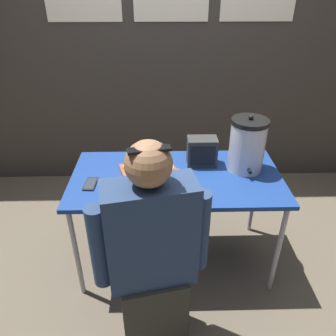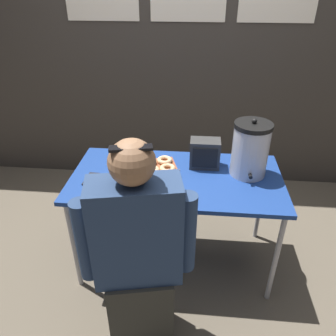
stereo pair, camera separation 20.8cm
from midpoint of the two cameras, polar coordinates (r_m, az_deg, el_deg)
The scene contains 8 objects.
ground_plane at distance 2.57m, azimuth -1.15°, elevation -15.30°, with size 12.00×12.00×0.00m, color brown.
back_wall at distance 3.07m, azimuth -1.57°, elevation 19.92°, with size 6.00×0.11×2.54m.
folding_table at distance 2.14m, azimuth -1.33°, elevation -2.60°, with size 1.36×0.69×0.73m.
donut_box at distance 2.16m, azimuth -6.13°, elevation -0.17°, with size 0.41×0.33×0.05m.
coffee_urn at distance 2.14m, azimuth 10.94°, elevation 3.89°, with size 0.23×0.27×0.38m.
cell_phone at distance 2.10m, azimuth -16.13°, elevation -2.76°, with size 0.08×0.15×0.01m.
space_heater at distance 2.20m, azimuth 3.25°, elevation 2.81°, with size 0.20×0.13×0.19m.
person_seated at distance 1.72m, azimuth -6.43°, elevation -15.92°, with size 0.57×0.30×1.27m.
Camera 1 is at (-0.10, -1.79, 1.85)m, focal length 35.00 mm.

